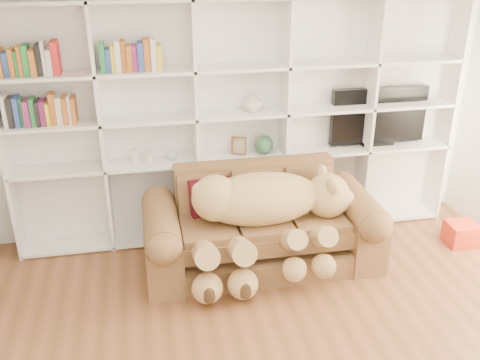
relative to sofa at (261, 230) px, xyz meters
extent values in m
cube|color=white|center=(-0.08, 0.82, 1.01)|extent=(5.00, 0.02, 2.70)
cube|color=white|center=(-0.08, 0.78, 0.86)|extent=(4.40, 0.03, 2.40)
cube|color=white|center=(-2.28, 0.62, 0.86)|extent=(0.03, 0.35, 2.40)
cube|color=white|center=(-1.40, 0.62, 0.86)|extent=(0.03, 0.35, 2.40)
cube|color=white|center=(-0.52, 0.62, 0.86)|extent=(0.03, 0.35, 2.40)
cube|color=white|center=(0.36, 0.62, 0.86)|extent=(0.03, 0.35, 2.40)
cube|color=white|center=(1.24, 0.62, 0.86)|extent=(0.03, 0.35, 2.40)
cube|color=white|center=(2.12, 0.62, 0.86)|extent=(0.03, 0.35, 2.40)
cube|color=white|center=(-0.08, 0.62, -0.31)|extent=(4.40, 0.35, 0.03)
cube|color=white|center=(-0.08, 0.62, 0.51)|extent=(4.40, 0.35, 0.03)
cube|color=white|center=(-0.08, 0.62, 0.96)|extent=(4.40, 0.35, 0.03)
cube|color=white|center=(-0.08, 0.62, 1.41)|extent=(4.40, 0.35, 0.03)
cube|color=brown|center=(0.00, -0.04, -0.24)|extent=(2.07, 0.84, 0.22)
cube|color=brown|center=(0.00, -0.06, 0.09)|extent=(1.54, 0.69, 0.30)
cube|color=brown|center=(0.00, 0.33, 0.30)|extent=(1.54, 0.20, 0.54)
cube|color=brown|center=(-0.93, -0.04, -0.07)|extent=(0.32, 0.94, 0.54)
cube|color=brown|center=(0.93, -0.04, -0.07)|extent=(0.32, 0.94, 0.54)
cylinder|color=brown|center=(-0.93, -0.04, 0.20)|extent=(0.32, 0.89, 0.32)
cylinder|color=brown|center=(0.93, -0.04, 0.20)|extent=(0.32, 0.89, 0.32)
ellipsoid|color=tan|center=(-0.02, -0.09, 0.37)|extent=(1.10, 0.53, 0.47)
sphere|color=tan|center=(-0.44, -0.09, 0.42)|extent=(0.42, 0.42, 0.42)
sphere|color=tan|center=(0.60, -0.09, 0.35)|extent=(0.42, 0.42, 0.42)
sphere|color=beige|center=(0.76, -0.09, 0.29)|extent=(0.21, 0.21, 0.21)
sphere|color=#392614|center=(0.84, -0.09, 0.28)|extent=(0.07, 0.07, 0.07)
ellipsoid|color=tan|center=(0.58, -0.24, 0.52)|extent=(0.10, 0.16, 0.16)
ellipsoid|color=tan|center=(0.58, 0.06, 0.52)|extent=(0.10, 0.16, 0.16)
sphere|color=tan|center=(-0.58, -0.09, 0.51)|extent=(0.14, 0.14, 0.14)
cylinder|color=tan|center=(0.17, -0.41, 0.12)|extent=(0.18, 0.51, 0.37)
cylinder|color=tan|center=(0.43, -0.41, 0.12)|extent=(0.18, 0.51, 0.37)
cylinder|color=tan|center=(-0.59, -0.41, 0.08)|extent=(0.21, 0.59, 0.43)
cylinder|color=tan|center=(-0.29, -0.41, 0.08)|extent=(0.21, 0.59, 0.43)
sphere|color=tan|center=(0.17, -0.57, -0.09)|extent=(0.22, 0.22, 0.22)
sphere|color=tan|center=(0.43, -0.57, -0.09)|extent=(0.22, 0.22, 0.22)
sphere|color=tan|center=(-0.59, -0.57, -0.17)|extent=(0.27, 0.27, 0.27)
sphere|color=tan|center=(-0.29, -0.57, -0.17)|extent=(0.27, 0.27, 0.27)
cube|color=#510D1F|center=(-0.46, 0.15, 0.31)|extent=(0.42, 0.28, 0.40)
cube|color=red|center=(2.07, -0.08, -0.23)|extent=(0.29, 0.28, 0.23)
cube|color=black|center=(1.39, 0.67, 0.83)|extent=(1.02, 0.08, 0.58)
cube|color=black|center=(1.39, 0.67, 0.54)|extent=(0.34, 0.18, 0.04)
cube|color=brown|center=(-0.09, 0.62, 0.62)|extent=(0.15, 0.07, 0.18)
sphere|color=#2D5839|center=(0.16, 0.62, 0.62)|extent=(0.19, 0.19, 0.19)
cylinder|color=beige|center=(-1.12, 0.62, 0.59)|extent=(0.08, 0.08, 0.14)
cylinder|color=beige|center=(-0.97, 0.62, 0.58)|extent=(0.08, 0.08, 0.11)
sphere|color=silver|center=(-0.75, 0.62, 0.58)|extent=(0.10, 0.10, 0.10)
imported|color=beige|center=(0.04, 0.62, 1.07)|extent=(0.21, 0.21, 0.19)
camera|label=1|loc=(-1.04, -4.26, 2.52)|focal=40.00mm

